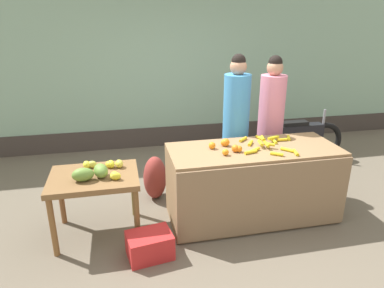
% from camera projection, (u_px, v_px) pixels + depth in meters
% --- Properties ---
extents(ground_plane, '(24.00, 24.00, 0.00)m').
position_uv_depth(ground_plane, '(210.00, 219.00, 4.16)').
color(ground_plane, '#665B4C').
extents(market_wall_back, '(9.39, 0.23, 2.94)m').
position_uv_depth(market_wall_back, '(171.00, 67.00, 6.21)').
color(market_wall_back, '#8CB299').
rests_on(market_wall_back, ground).
extents(fruit_stall_counter, '(1.96, 0.82, 0.88)m').
position_uv_depth(fruit_stall_counter, '(252.00, 183.00, 4.09)').
color(fruit_stall_counter, olive).
rests_on(fruit_stall_counter, ground).
extents(side_table_wooden, '(0.93, 0.71, 0.72)m').
position_uv_depth(side_table_wooden, '(95.00, 184.00, 3.69)').
color(side_table_wooden, brown).
rests_on(side_table_wooden, ground).
extents(banana_bunch_pile, '(0.75, 0.69, 0.07)m').
position_uv_depth(banana_bunch_pile, '(268.00, 144.00, 4.00)').
color(banana_bunch_pile, yellow).
rests_on(banana_bunch_pile, fruit_stall_counter).
extents(orange_pile, '(0.34, 0.36, 0.09)m').
position_uv_depth(orange_pile, '(227.00, 146.00, 3.90)').
color(orange_pile, orange).
rests_on(orange_pile, fruit_stall_counter).
extents(mango_papaya_pile, '(0.53, 0.47, 0.14)m').
position_uv_depth(mango_papaya_pile, '(98.00, 170.00, 3.63)').
color(mango_papaya_pile, yellow).
rests_on(mango_papaya_pile, side_table_wooden).
extents(vendor_woman_blue_shirt, '(0.34, 0.34, 1.87)m').
position_uv_depth(vendor_woman_blue_shirt, '(236.00, 126.00, 4.52)').
color(vendor_woman_blue_shirt, '#33333D').
rests_on(vendor_woman_blue_shirt, ground).
extents(vendor_woman_pink_shirt, '(0.34, 0.34, 1.84)m').
position_uv_depth(vendor_woman_pink_shirt, '(270.00, 124.00, 4.66)').
color(vendor_woman_pink_shirt, '#33333D').
rests_on(vendor_woman_pink_shirt, ground).
extents(parked_motorcycle, '(1.60, 0.18, 0.88)m').
position_uv_depth(parked_motorcycle, '(298.00, 139.00, 5.69)').
color(parked_motorcycle, black).
rests_on(parked_motorcycle, ground).
extents(produce_crate, '(0.49, 0.39, 0.26)m').
position_uv_depth(produce_crate, '(150.00, 245.00, 3.48)').
color(produce_crate, red).
rests_on(produce_crate, ground).
extents(produce_sack, '(0.41, 0.44, 0.59)m').
position_uv_depth(produce_sack, '(155.00, 178.00, 4.57)').
color(produce_sack, maroon).
rests_on(produce_sack, ground).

